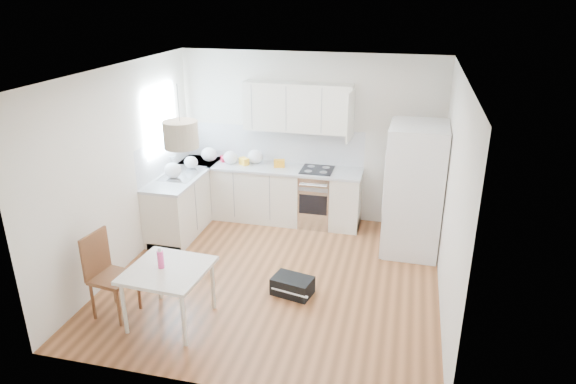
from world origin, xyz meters
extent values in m
plane|color=brown|center=(0.00, 0.00, 0.00)|extent=(4.20, 4.20, 0.00)
plane|color=white|center=(0.00, 0.00, 2.70)|extent=(4.20, 4.20, 0.00)
plane|color=silver|center=(0.00, 2.10, 1.35)|extent=(4.20, 0.00, 4.20)
plane|color=silver|center=(-2.10, 0.00, 1.35)|extent=(0.00, 4.20, 4.20)
plane|color=silver|center=(2.10, 0.00, 1.35)|extent=(0.00, 4.20, 4.20)
cube|color=#BFE0F9|center=(-2.09, 1.15, 1.75)|extent=(0.02, 1.00, 1.00)
cube|color=silver|center=(-0.60, 1.80, 0.44)|extent=(3.00, 0.60, 0.88)
cube|color=silver|center=(-1.80, 1.20, 0.44)|extent=(0.60, 1.80, 0.88)
cube|color=silver|center=(-0.60, 1.80, 0.90)|extent=(3.02, 0.64, 0.04)
cube|color=silver|center=(-1.80, 1.20, 0.90)|extent=(0.64, 1.82, 0.04)
cube|color=white|center=(-0.60, 2.09, 1.21)|extent=(3.00, 0.01, 0.58)
cube|color=white|center=(-2.09, 1.20, 1.21)|extent=(0.01, 1.80, 0.58)
cube|color=silver|center=(-0.15, 1.94, 1.88)|extent=(1.70, 0.32, 0.75)
cube|color=beige|center=(-0.93, -1.20, 0.66)|extent=(0.91, 0.91, 0.04)
cylinder|color=silver|center=(-1.31, -1.54, 0.32)|extent=(0.05, 0.05, 0.64)
cylinder|color=silver|center=(-0.59, -1.59, 0.32)|extent=(0.05, 0.05, 0.64)
cylinder|color=silver|center=(-1.27, -0.82, 0.32)|extent=(0.05, 0.05, 0.64)
cylinder|color=silver|center=(-0.54, -0.86, 0.32)|extent=(0.05, 0.05, 0.64)
cylinder|color=#ED4187|center=(-1.00, -1.20, 0.81)|extent=(0.09, 0.09, 0.25)
cube|color=black|center=(0.30, -0.33, 0.11)|extent=(0.55, 0.42, 0.23)
cylinder|color=tan|center=(-0.73, -1.01, 2.18)|extent=(0.40, 0.40, 0.28)
ellipsoid|color=white|center=(-1.62, 1.82, 1.04)|extent=(0.27, 0.23, 0.24)
ellipsoid|color=white|center=(-1.23, 1.78, 1.03)|extent=(0.24, 0.20, 0.21)
ellipsoid|color=white|center=(-0.85, 1.90, 1.04)|extent=(0.26, 0.22, 0.23)
ellipsoid|color=white|center=(-1.77, 1.42, 1.02)|extent=(0.22, 0.19, 0.20)
ellipsoid|color=white|center=(-1.85, 0.94, 1.04)|extent=(0.26, 0.22, 0.24)
cube|color=orange|center=(-0.42, 1.81, 0.98)|extent=(0.19, 0.15, 0.12)
cube|color=yellow|center=(-1.01, 1.79, 0.98)|extent=(0.19, 0.18, 0.11)
cube|color=red|center=(-1.36, 1.88, 0.97)|extent=(0.17, 0.17, 0.10)
camera|label=1|loc=(1.56, -5.74, 3.57)|focal=32.00mm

